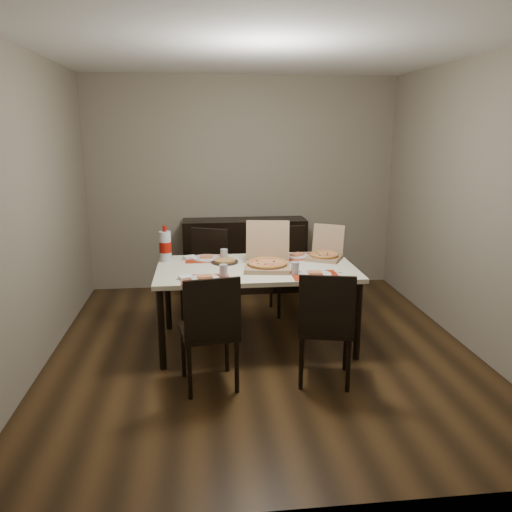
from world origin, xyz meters
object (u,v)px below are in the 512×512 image
(chair_near_left, at_px, (210,327))
(pizza_box_center, at_px, (267,261))
(dining_table, at_px, (256,274))
(chair_far_right, at_px, (289,265))
(sideboard, at_px, (245,255))
(dip_bowl, at_px, (267,258))
(chair_far_left, at_px, (207,269))
(chair_near_right, at_px, (326,323))
(soda_bottle, at_px, (165,246))

(chair_near_left, relative_size, pizza_box_center, 1.87)
(dining_table, distance_m, chair_far_right, 1.00)
(sideboard, relative_size, dip_bowl, 12.09)
(chair_near_left, xyz_separation_m, chair_far_left, (-0.00, 1.65, 0.00))
(chair_near_left, bearing_deg, dining_table, 61.77)
(chair_near_left, distance_m, chair_far_right, 1.92)
(chair_far_right, bearing_deg, dining_table, -118.44)
(sideboard, relative_size, chair_near_right, 1.61)
(dining_table, bearing_deg, chair_far_left, 118.17)
(chair_far_right, bearing_deg, pizza_box_center, -111.99)
(chair_far_left, xyz_separation_m, soda_bottle, (-0.39, -0.54, 0.38))
(sideboard, distance_m, pizza_box_center, 1.72)
(chair_near_left, xyz_separation_m, soda_bottle, (-0.39, 1.11, 0.38))
(chair_near_left, relative_size, soda_bottle, 2.70)
(chair_far_left, bearing_deg, dip_bowl, -46.16)
(sideboard, distance_m, dip_bowl, 1.44)
(chair_near_left, height_order, dip_bowl, chair_near_left)
(chair_near_right, relative_size, pizza_box_center, 1.87)
(sideboard, relative_size, soda_bottle, 4.35)
(dining_table, distance_m, chair_near_right, 0.97)
(soda_bottle, bearing_deg, dip_bowl, -3.56)
(dining_table, xyz_separation_m, chair_near_left, (-0.44, -0.82, -0.17))
(dip_bowl, bearing_deg, chair_far_left, 133.84)
(dip_bowl, distance_m, soda_bottle, 0.98)
(chair_near_left, height_order, chair_far_left, same)
(soda_bottle, bearing_deg, chair_near_right, -41.30)
(dip_bowl, xyz_separation_m, soda_bottle, (-0.97, 0.06, 0.13))
(dip_bowl, bearing_deg, chair_near_right, -73.58)
(sideboard, height_order, dining_table, sideboard)
(pizza_box_center, bearing_deg, soda_bottle, 159.83)
(chair_far_right, bearing_deg, soda_bottle, -156.02)
(dining_table, bearing_deg, chair_near_left, -118.23)
(chair_far_left, bearing_deg, pizza_box_center, -58.53)
(chair_far_left, xyz_separation_m, pizza_box_center, (0.54, -0.88, 0.30))
(pizza_box_center, bearing_deg, dip_bowl, 82.18)
(sideboard, relative_size, chair_far_right, 1.61)
(chair_far_right, height_order, pizza_box_center, pizza_box_center)
(chair_near_right, height_order, pizza_box_center, pizza_box_center)
(chair_far_left, relative_size, soda_bottle, 2.70)
(chair_far_left, xyz_separation_m, chair_far_right, (0.91, 0.03, 0.00))
(dining_table, bearing_deg, pizza_box_center, -29.50)
(dining_table, relative_size, chair_near_right, 1.94)
(dining_table, distance_m, chair_near_left, 0.95)
(chair_far_right, bearing_deg, chair_far_left, -177.85)
(sideboard, relative_size, pizza_box_center, 3.02)
(chair_near_left, height_order, soda_bottle, soda_bottle)
(sideboard, relative_size, chair_near_left, 1.61)
(pizza_box_center, distance_m, soda_bottle, 0.99)
(chair_far_left, relative_size, dip_bowl, 7.49)
(chair_near_left, bearing_deg, chair_far_right, 61.66)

